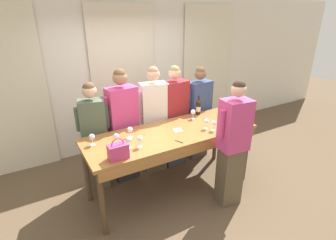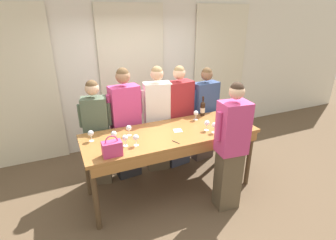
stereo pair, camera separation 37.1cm
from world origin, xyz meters
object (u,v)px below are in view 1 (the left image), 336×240
object	(u,v)px
host_pouring	(233,145)
wine_glass_center_left	(130,130)
wine_glass_front_left	(193,112)
guest_pink_top	(123,126)
wine_glass_center_mid	(206,122)
wine_glass_back_left	(129,140)
tasting_bar	(172,139)
wine_glass_front_mid	(140,139)
wine_bottle	(198,107)
wine_glass_back_mid	(116,137)
handbag	(118,151)
guest_olive_jacket	(95,136)
guest_navy_coat	(199,113)
wine_glass_front_right	(214,123)
wine_glass_center_right	(92,137)
guest_striped_shirt	(174,117)
guest_cream_sweater	(154,120)

from	to	relation	value
host_pouring	wine_glass_center_left	bearing A→B (deg)	145.30
wine_glass_front_left	guest_pink_top	bearing A→B (deg)	160.03
wine_glass_center_left	wine_glass_center_mid	distance (m)	1.10
wine_glass_front_left	wine_glass_back_left	distance (m)	1.30
tasting_bar	wine_glass_front_mid	xyz separation A→B (m)	(-0.56, -0.16, 0.21)
wine_bottle	guest_pink_top	size ratio (longest dim) A/B	0.18
wine_bottle	guest_pink_top	world-z (taller)	guest_pink_top
wine_glass_back_mid	host_pouring	size ratio (longest dim) A/B	0.09
wine_glass_center_left	handbag	bearing A→B (deg)	-126.51
wine_glass_center_mid	guest_olive_jacket	xyz separation A→B (m)	(-1.42, 0.78, -0.21)
wine_glass_back_left	host_pouring	world-z (taller)	host_pouring
wine_glass_back_mid	wine_bottle	bearing A→B (deg)	12.66
wine_bottle	wine_glass_back_mid	xyz separation A→B (m)	(-1.53, -0.34, -0.01)
handbag	guest_navy_coat	size ratio (longest dim) A/B	0.15
wine_glass_front_mid	wine_glass_center_left	distance (m)	0.32
wine_glass_front_right	tasting_bar	bearing A→B (deg)	157.14
wine_glass_front_mid	wine_glass_center_right	distance (m)	0.61
wine_bottle	wine_glass_center_mid	world-z (taller)	wine_bottle
wine_glass_back_mid	wine_glass_center_left	bearing A→B (deg)	24.46
guest_striped_shirt	wine_glass_front_right	bearing A→B (deg)	-82.20
wine_bottle	guest_cream_sweater	bearing A→B (deg)	159.52
wine_glass_front_left	wine_glass_back_mid	distance (m)	1.36
wine_glass_back_left	guest_cream_sweater	world-z (taller)	guest_cream_sweater
wine_glass_back_left	wine_glass_front_mid	bearing A→B (deg)	-18.68
wine_glass_back_mid	guest_navy_coat	distance (m)	1.85
guest_striped_shirt	guest_pink_top	bearing A→B (deg)	180.00
wine_glass_center_mid	wine_glass_center_left	bearing A→B (deg)	165.05
wine_bottle	guest_pink_top	distance (m)	1.25
tasting_bar	wine_glass_back_left	bearing A→B (deg)	-170.39
guest_pink_top	host_pouring	distance (m)	1.65
wine_glass_center_left	guest_olive_jacket	xyz separation A→B (m)	(-0.36, 0.50, -0.21)
wine_glass_front_mid	host_pouring	world-z (taller)	host_pouring
wine_glass_front_right	wine_bottle	bearing A→B (deg)	73.54
wine_glass_back_mid	wine_glass_center_mid	bearing A→B (deg)	-7.94
handbag	wine_glass_front_left	xyz separation A→B (m)	(1.44, 0.57, 0.01)
wine_glass_front_mid	wine_glass_center_left	size ratio (longest dim) A/B	1.00
wine_glass_back_mid	guest_cream_sweater	world-z (taller)	guest_cream_sweater
wine_glass_center_left	wine_glass_back_left	world-z (taller)	same
guest_pink_top	wine_glass_front_mid	bearing A→B (deg)	-96.11
tasting_bar	wine_glass_back_left	size ratio (longest dim) A/B	16.14
guest_cream_sweater	guest_pink_top	bearing A→B (deg)	180.00
guest_navy_coat	wine_glass_back_mid	bearing A→B (deg)	-160.94
wine_bottle	host_pouring	bearing A→B (deg)	-99.79
tasting_bar	guest_striped_shirt	distance (m)	0.78
wine_glass_back_mid	guest_navy_coat	world-z (taller)	guest_navy_coat
handbag	guest_olive_jacket	world-z (taller)	guest_olive_jacket
handbag	host_pouring	size ratio (longest dim) A/B	0.15
guest_pink_top	guest_striped_shirt	bearing A→B (deg)	0.00
guest_pink_top	guest_striped_shirt	size ratio (longest dim) A/B	1.02
guest_olive_jacket	guest_striped_shirt	xyz separation A→B (m)	(1.36, -0.00, 0.03)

